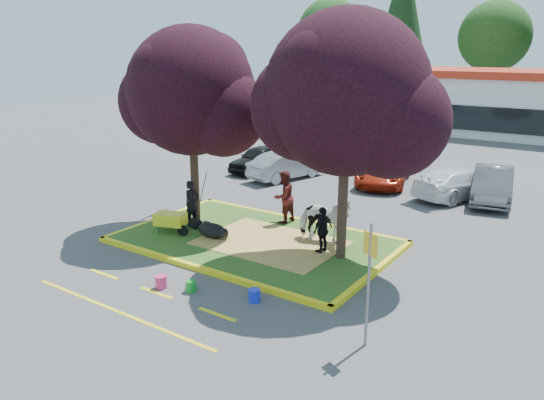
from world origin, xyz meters
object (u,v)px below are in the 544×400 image
Objects in this scene: handler at (192,203)px; car_black at (259,159)px; bucket_green at (191,286)px; car_silver at (286,165)px; cow at (324,220)px; sign_post at (369,272)px; wheelbarrow at (171,219)px; bucket_blue at (254,295)px; bucket_pink at (161,282)px; calf at (212,230)px.

car_black is (-3.31, 8.41, -0.30)m from handler.
bucket_green is 0.08× the size of car_silver.
sign_post is (3.46, -4.50, 0.79)m from cow.
wheelbarrow is at bearing 113.20° from car_silver.
sign_post is at bearing -35.21° from wheelbarrow.
handler is at bearing 147.42° from bucket_blue.
bucket_blue is at bearing 134.54° from car_silver.
car_black is (-7.70, 7.29, -0.24)m from cow.
bucket_pink is at bearing -67.40° from wheelbarrow.
car_silver is at bearing 85.89° from calf.
handler reaches higher than wheelbarrow.
wheelbarrow is 3.82m from bucket_pink.
bucket_pink is 0.08× the size of car_silver.
bucket_green is at bearing -56.71° from wheelbarrow.
cow is at bearing 145.64° from car_silver.
sign_post is at bearing 1.90° from bucket_green.
handler reaches higher than bucket_blue.
calf is 3.63× the size of bucket_green.
wheelbarrow is at bearing 141.46° from bucket_green.
sign_post is 8.48× the size of bucket_blue.
wheelbarrow is 0.47× the size of car_black.
car_silver reaches higher than bucket_blue.
wheelbarrow is at bearing -176.17° from handler.
car_black is at bearing 158.01° from sign_post.
handler is 4.81m from bucket_green.
wheelbarrow reaches higher than calf.
sign_post is 14.52m from car_silver.
bucket_green is 0.88× the size of bucket_pink.
car_black is 0.95× the size of car_silver.
calf is at bearing 104.63° from cow.
cow is 5.87× the size of bucket_green.
bucket_pink is 2.53m from bucket_blue.
car_black is at bearing -0.99° from car_silver.
wheelbarrow is 5.32× the size of bucket_pink.
sign_post is 9.20× the size of bucket_green.
bucket_blue is at bearing 15.51° from bucket_green.
car_silver is (-4.48, 11.36, 0.49)m from bucket_green.
calf is 0.27× the size of car_silver.
cow reaches higher than car_silver.
calf is 0.68× the size of handler.
car_black is at bearing 33.43° from cow.
sign_post is at bearing -47.22° from car_black.
bucket_pink reaches higher than bucket_blue.
calf reaches higher than bucket_green.
car_silver reaches higher than bucket_green.
calf is 10.04m from car_black.
wheelbarrow is 9.89m from car_black.
calf is at bearing -63.42° from car_black.
wheelbarrow reaches higher than bucket_green.
bucket_pink is (1.10, -3.30, -0.21)m from calf.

